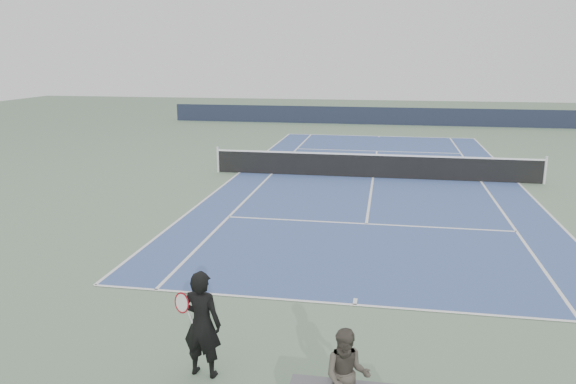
# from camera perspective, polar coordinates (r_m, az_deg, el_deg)

# --- Properties ---
(ground) EXTENTS (80.00, 80.00, 0.00)m
(ground) POSITION_cam_1_polar(r_m,az_deg,el_deg) (22.56, 8.64, 1.43)
(ground) COLOR slate
(court_surface) EXTENTS (10.97, 23.77, 0.01)m
(court_surface) POSITION_cam_1_polar(r_m,az_deg,el_deg) (22.56, 8.64, 1.45)
(court_surface) COLOR #3A518B
(court_surface) RESTS_ON ground
(tennis_net) EXTENTS (12.90, 0.10, 1.07)m
(tennis_net) POSITION_cam_1_polar(r_m,az_deg,el_deg) (22.46, 8.68, 2.69)
(tennis_net) COLOR silver
(tennis_net) RESTS_ON ground
(windscreen_far) EXTENTS (30.00, 0.25, 1.20)m
(windscreen_far) POSITION_cam_1_polar(r_m,az_deg,el_deg) (40.16, 9.44, 7.63)
(windscreen_far) COLOR black
(windscreen_far) RESTS_ON ground
(tennis_player) EXTENTS (0.79, 0.53, 1.68)m
(tennis_player) POSITION_cam_1_polar(r_m,az_deg,el_deg) (8.72, -8.76, -13.08)
(tennis_player) COLOR black
(tennis_player) RESTS_ON ground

